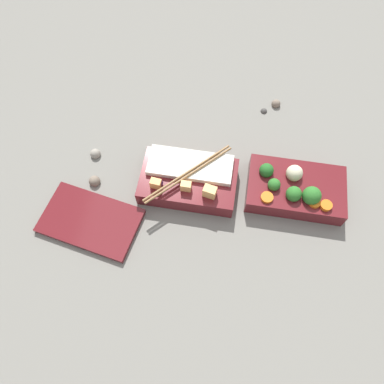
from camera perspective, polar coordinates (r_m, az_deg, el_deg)
ground_plane at (r=0.84m, az=7.01°, el=0.96°), size 3.00×3.00×0.00m
bento_tray_vegetable at (r=0.83m, az=15.41°, el=0.32°), size 0.21×0.12×0.07m
bento_tray_rice at (r=0.81m, az=-0.52°, el=1.91°), size 0.21×0.17×0.07m
bento_lid at (r=0.82m, az=-15.21°, el=-4.25°), size 0.22×0.16×0.01m
pebble_0 at (r=0.86m, az=-14.62°, el=1.61°), size 0.03×0.03×0.03m
pebble_1 at (r=0.96m, az=10.92°, el=12.11°), size 0.02×0.02×0.02m
pebble_2 at (r=0.98m, az=12.67°, el=12.99°), size 0.02×0.02×0.02m
pebble_3 at (r=0.90m, az=-14.50°, el=5.66°), size 0.02×0.02×0.02m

